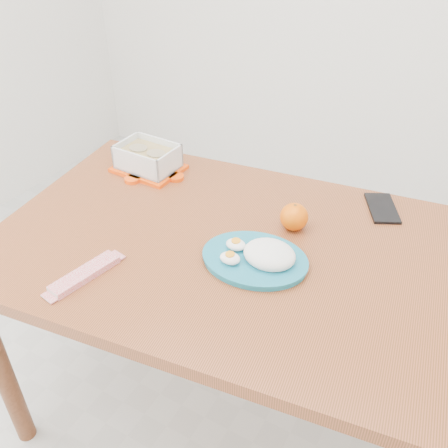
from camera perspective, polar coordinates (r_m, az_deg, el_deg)
The scene contains 7 objects.
ground at distance 1.88m, azimuth -3.94°, elevation -23.31°, with size 3.50×3.50×0.00m, color #B7B7B2.
dining_table at distance 1.46m, azimuth 0.00°, elevation -4.79°, with size 1.40×1.03×0.75m.
food_container at distance 1.74m, azimuth -8.71°, elevation 7.44°, with size 0.23×0.17×0.09m.
orange_fruit at distance 1.44m, azimuth 8.01°, elevation 0.82°, with size 0.08×0.08×0.08m, color #F06604.
rice_plate at distance 1.31m, azimuth 4.07°, elevation -3.63°, with size 0.32×0.32×0.08m.
candy_bar at distance 1.33m, azimuth -15.62°, elevation -5.53°, with size 0.19×0.05×0.02m, color red.
smartphone at distance 1.60m, azimuth 17.62°, elevation 1.75°, with size 0.08×0.16×0.01m, color black.
Camera 1 is at (0.58, -0.78, 1.61)m, focal length 40.00 mm.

